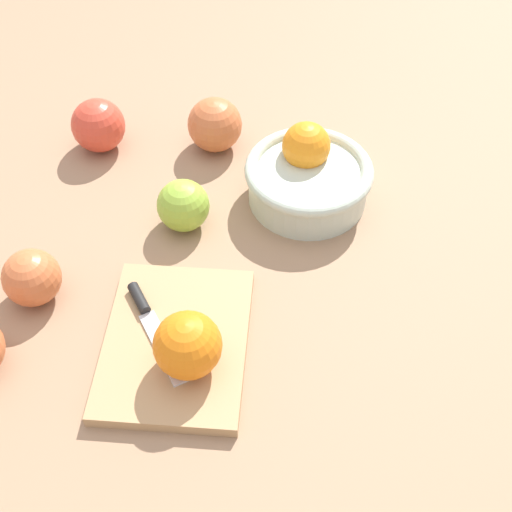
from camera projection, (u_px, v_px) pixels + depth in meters
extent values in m
plane|color=#997556|center=(179.00, 254.00, 0.93)|extent=(2.40, 2.40, 0.00)
cylinder|color=beige|center=(308.00, 184.00, 0.98)|extent=(0.17, 0.17, 0.05)
torus|color=beige|center=(309.00, 170.00, 0.96)|extent=(0.18, 0.18, 0.02)
sphere|color=orange|center=(306.00, 146.00, 0.97)|extent=(0.07, 0.07, 0.07)
cube|color=tan|center=(176.00, 343.00, 0.82)|extent=(0.25, 0.20, 0.02)
sphere|color=orange|center=(188.00, 345.00, 0.76)|extent=(0.08, 0.08, 0.08)
cube|color=silver|center=(163.00, 347.00, 0.80)|extent=(0.10, 0.09, 0.00)
cylinder|color=black|center=(139.00, 298.00, 0.85)|extent=(0.04, 0.04, 0.01)
sphere|color=#CC6638|center=(215.00, 125.00, 1.04)|extent=(0.08, 0.08, 0.08)
sphere|color=#D6422D|center=(98.00, 125.00, 1.04)|extent=(0.08, 0.08, 0.08)
sphere|color=#CC6638|center=(32.00, 278.00, 0.85)|extent=(0.07, 0.07, 0.07)
sphere|color=#8EB738|center=(183.00, 206.00, 0.94)|extent=(0.07, 0.07, 0.07)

